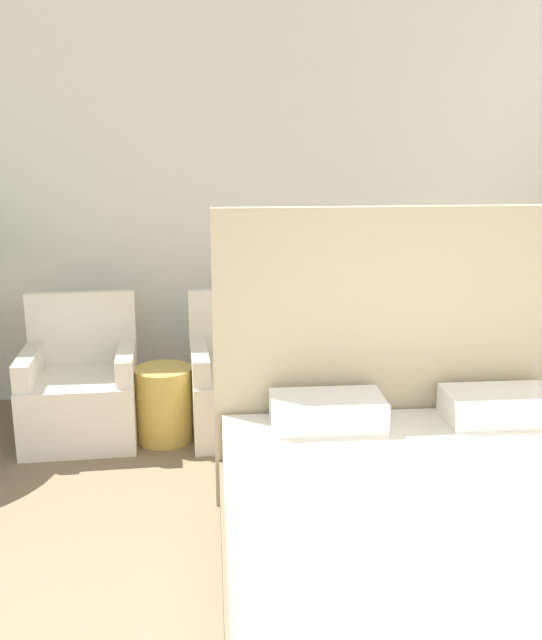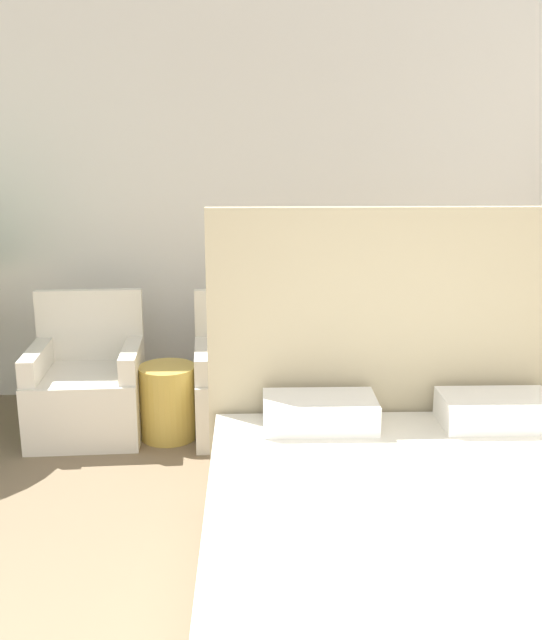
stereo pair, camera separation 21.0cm
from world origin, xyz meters
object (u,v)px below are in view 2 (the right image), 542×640
at_px(armchair_near_window_left, 87,393).
at_px(side_table, 168,402).
at_px(bed, 449,557).
at_px(armchair_near_window_right, 250,391).

height_order(armchair_near_window_left, side_table, armchair_near_window_left).
bearing_deg(armchair_near_window_left, side_table, -10.93).
distance_m(armchair_near_window_left, side_table, 0.51).
xyz_separation_m(bed, armchair_near_window_left, (-1.74, 1.86, -0.03)).
distance_m(bed, armchair_near_window_right, 2.00).
height_order(armchair_near_window_right, side_table, armchair_near_window_right).
relative_size(bed, armchair_near_window_right, 2.49).
bearing_deg(armchair_near_window_right, side_table, -175.39).
xyz_separation_m(bed, armchair_near_window_right, (-0.74, 1.86, -0.03)).
distance_m(bed, side_table, 2.17).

